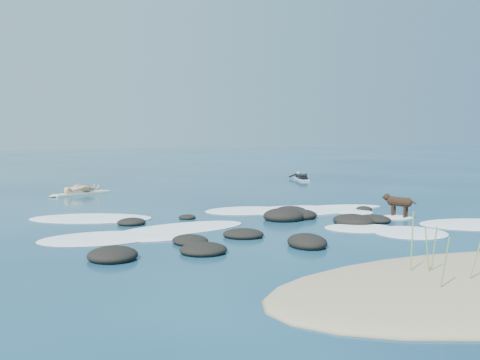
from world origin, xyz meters
name	(u,v)px	position (x,y,z in m)	size (l,w,h in m)	color
ground	(298,217)	(0.00, 0.00, 0.00)	(160.00, 160.00, 0.00)	#0A2642
reef_rocks	(273,226)	(-1.58, -1.61, 0.09)	(9.94, 6.21, 0.49)	black
breaking_foam	(272,220)	(-1.03, -0.23, 0.01)	(14.93, 8.31, 0.12)	white
standing_surfer_rig	(81,179)	(-6.24, 9.11, 0.68)	(2.80, 1.72, 1.73)	#F5EFC4
paddling_surfer_rig	(301,177)	(6.26, 12.63, 0.15)	(1.28, 2.50, 0.43)	silver
dog	(398,202)	(2.97, -1.12, 0.52)	(0.65, 1.15, 0.78)	black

